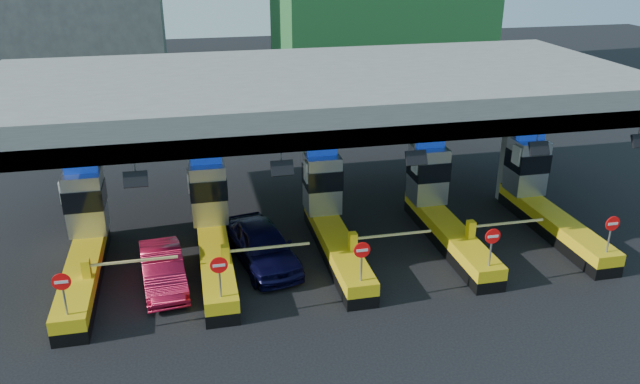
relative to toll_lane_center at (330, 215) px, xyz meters
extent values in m
plane|color=black|center=(0.00, -0.28, -1.40)|extent=(120.00, 120.00, 0.00)
cube|color=slate|center=(0.00, 2.72, 4.85)|extent=(28.00, 12.00, 1.50)
cube|color=#4C4C49|center=(0.00, -2.98, 4.45)|extent=(28.00, 0.60, 0.70)
cube|color=slate|center=(-10.00, 2.72, 1.35)|extent=(1.00, 1.00, 5.50)
cube|color=slate|center=(0.00, 2.72, 1.35)|extent=(1.00, 1.00, 5.50)
cube|color=slate|center=(10.00, 2.72, 1.35)|extent=(1.00, 1.00, 5.50)
cylinder|color=slate|center=(-7.50, -2.98, 3.85)|extent=(0.06, 0.06, 0.50)
cube|color=black|center=(-7.50, -3.18, 3.50)|extent=(0.80, 0.38, 0.54)
cylinder|color=slate|center=(-2.50, -2.98, 3.85)|extent=(0.06, 0.06, 0.50)
cube|color=black|center=(-2.50, -3.18, 3.50)|extent=(0.80, 0.38, 0.54)
cylinder|color=slate|center=(2.50, -2.98, 3.85)|extent=(0.06, 0.06, 0.50)
cube|color=black|center=(2.50, -3.18, 3.50)|extent=(0.80, 0.38, 0.54)
cylinder|color=slate|center=(7.50, -2.98, 3.85)|extent=(0.06, 0.06, 0.50)
cube|color=black|center=(7.50, -3.18, 3.50)|extent=(0.80, 0.38, 0.54)
cylinder|color=slate|center=(12.00, -2.98, 3.85)|extent=(0.06, 0.06, 0.50)
cube|color=black|center=(-10.00, -1.28, -1.15)|extent=(1.20, 8.00, 0.50)
cube|color=#E5B70C|center=(-10.00, -1.28, -0.65)|extent=(1.20, 8.00, 0.50)
cube|color=#9EA3A8|center=(-10.00, 1.52, 0.90)|extent=(1.50, 1.50, 2.60)
cube|color=black|center=(-10.00, 1.50, 1.20)|extent=(1.56, 1.56, 0.90)
cube|color=#0C2DBF|center=(-10.00, 1.52, 2.48)|extent=(1.30, 0.35, 0.55)
cube|color=white|center=(-10.80, 1.22, 1.60)|extent=(0.06, 0.70, 0.90)
cylinder|color=slate|center=(-10.00, -4.88, 0.25)|extent=(0.07, 0.07, 1.30)
cylinder|color=red|center=(-10.00, -4.91, 0.85)|extent=(0.60, 0.04, 0.60)
cube|color=white|center=(-10.00, -4.93, 0.85)|extent=(0.42, 0.02, 0.10)
cube|color=#E5B70C|center=(-9.65, -2.48, -0.05)|extent=(0.30, 0.35, 0.70)
cube|color=white|center=(-8.00, -2.48, 0.05)|extent=(3.20, 0.08, 0.08)
cube|color=black|center=(-5.00, -1.28, -1.15)|extent=(1.20, 8.00, 0.50)
cube|color=#E5B70C|center=(-5.00, -1.28, -0.65)|extent=(1.20, 8.00, 0.50)
cube|color=#9EA3A8|center=(-5.00, 1.52, 0.90)|extent=(1.50, 1.50, 2.60)
cube|color=black|center=(-5.00, 1.50, 1.20)|extent=(1.56, 1.56, 0.90)
cube|color=#0C2DBF|center=(-5.00, 1.52, 2.48)|extent=(1.30, 0.35, 0.55)
cube|color=white|center=(-5.80, 1.22, 1.60)|extent=(0.06, 0.70, 0.90)
cylinder|color=slate|center=(-5.00, -4.88, 0.25)|extent=(0.07, 0.07, 1.30)
cylinder|color=red|center=(-5.00, -4.91, 0.85)|extent=(0.60, 0.04, 0.60)
cube|color=white|center=(-5.00, -4.93, 0.85)|extent=(0.42, 0.02, 0.10)
cube|color=#E5B70C|center=(-4.65, -2.48, -0.05)|extent=(0.30, 0.35, 0.70)
cube|color=white|center=(-3.00, -2.48, 0.05)|extent=(3.20, 0.08, 0.08)
cube|color=black|center=(0.00, -1.28, -1.15)|extent=(1.20, 8.00, 0.50)
cube|color=#E5B70C|center=(0.00, -1.28, -0.65)|extent=(1.20, 8.00, 0.50)
cube|color=#9EA3A8|center=(0.00, 1.52, 0.90)|extent=(1.50, 1.50, 2.60)
cube|color=black|center=(0.00, 1.50, 1.20)|extent=(1.56, 1.56, 0.90)
cube|color=#0C2DBF|center=(0.00, 1.52, 2.48)|extent=(1.30, 0.35, 0.55)
cube|color=white|center=(-0.80, 1.22, 1.60)|extent=(0.06, 0.70, 0.90)
cylinder|color=slate|center=(0.00, -4.88, 0.25)|extent=(0.07, 0.07, 1.30)
cylinder|color=red|center=(0.00, -4.91, 0.85)|extent=(0.60, 0.04, 0.60)
cube|color=white|center=(0.00, -4.93, 0.85)|extent=(0.42, 0.02, 0.10)
cube|color=#E5B70C|center=(0.35, -2.48, -0.05)|extent=(0.30, 0.35, 0.70)
cube|color=white|center=(2.00, -2.48, 0.05)|extent=(3.20, 0.08, 0.08)
cube|color=black|center=(5.00, -1.28, -1.15)|extent=(1.20, 8.00, 0.50)
cube|color=#E5B70C|center=(5.00, -1.28, -0.65)|extent=(1.20, 8.00, 0.50)
cube|color=#9EA3A8|center=(5.00, 1.52, 0.90)|extent=(1.50, 1.50, 2.60)
cube|color=black|center=(5.00, 1.50, 1.20)|extent=(1.56, 1.56, 0.90)
cube|color=#0C2DBF|center=(5.00, 1.52, 2.48)|extent=(1.30, 0.35, 0.55)
cube|color=white|center=(4.20, 1.22, 1.60)|extent=(0.06, 0.70, 0.90)
cylinder|color=slate|center=(5.00, -4.88, 0.25)|extent=(0.07, 0.07, 1.30)
cylinder|color=red|center=(5.00, -4.91, 0.85)|extent=(0.60, 0.04, 0.60)
cube|color=white|center=(5.00, -4.93, 0.85)|extent=(0.42, 0.02, 0.10)
cube|color=#E5B70C|center=(5.35, -2.48, -0.05)|extent=(0.30, 0.35, 0.70)
cube|color=white|center=(7.00, -2.48, 0.05)|extent=(3.20, 0.08, 0.08)
cube|color=black|center=(10.00, -1.28, -1.15)|extent=(1.20, 8.00, 0.50)
cube|color=#E5B70C|center=(10.00, -1.28, -0.65)|extent=(1.20, 8.00, 0.50)
cube|color=#9EA3A8|center=(10.00, 1.52, 0.90)|extent=(1.50, 1.50, 2.60)
cube|color=black|center=(10.00, 1.50, 1.20)|extent=(1.56, 1.56, 0.90)
cube|color=#0C2DBF|center=(10.00, 1.52, 2.48)|extent=(1.30, 0.35, 0.55)
cube|color=white|center=(9.20, 1.22, 1.60)|extent=(0.06, 0.70, 0.90)
cylinder|color=slate|center=(10.00, -4.88, 0.25)|extent=(0.07, 0.07, 1.30)
cylinder|color=red|center=(10.00, -4.91, 0.85)|extent=(0.60, 0.04, 0.60)
cube|color=white|center=(10.00, -4.93, 0.85)|extent=(0.42, 0.02, 0.10)
cube|color=#E5B70C|center=(10.35, -2.48, -0.05)|extent=(0.30, 0.35, 0.70)
cube|color=white|center=(12.00, -2.48, 0.05)|extent=(3.20, 0.08, 0.08)
imported|color=black|center=(-3.07, -1.12, -0.53)|extent=(2.99, 5.37, 1.73)
imported|color=maroon|center=(-7.01, -1.99, -0.68)|extent=(1.95, 4.47, 1.43)
camera|label=1|loc=(-5.65, -23.57, 11.17)|focal=35.00mm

